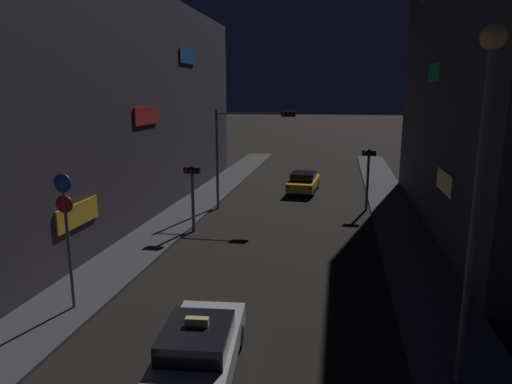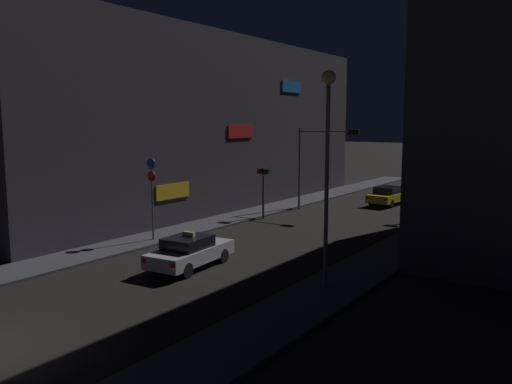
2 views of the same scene
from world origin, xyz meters
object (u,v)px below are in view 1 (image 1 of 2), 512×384
object	(u,v)px
traffic_light_left_kerb	(192,184)
traffic_light_right_kerb	(368,166)
sign_pole_left	(67,229)
taxi	(198,350)
street_lamp_near_block	(482,147)
traffic_light_overhead	(245,139)
far_car	(304,182)

from	to	relation	value
traffic_light_left_kerb	traffic_light_right_kerb	xyz separation A→B (m)	(8.82, 6.00, 0.19)
traffic_light_left_kerb	traffic_light_right_kerb	distance (m)	10.67
traffic_light_right_kerb	sign_pole_left	world-z (taller)	sign_pole_left
traffic_light_left_kerb	sign_pole_left	size ratio (longest dim) A/B	0.78
taxi	sign_pole_left	size ratio (longest dim) A/B	1.05
sign_pole_left	taxi	bearing A→B (deg)	-27.80
traffic_light_right_kerb	street_lamp_near_block	distance (m)	17.02
taxi	traffic_light_overhead	distance (m)	16.77
far_car	sign_pole_left	world-z (taller)	sign_pole_left
taxi	traffic_light_overhead	xyz separation A→B (m)	(-2.21, 16.25, 3.53)
far_car	traffic_light_right_kerb	bearing A→B (deg)	-47.00
street_lamp_near_block	sign_pole_left	bearing A→B (deg)	170.79
traffic_light_right_kerb	street_lamp_near_block	xyz separation A→B (m)	(1.27, -16.69, 3.09)
traffic_light_left_kerb	far_car	bearing A→B (deg)	65.57
traffic_light_left_kerb	street_lamp_near_block	world-z (taller)	street_lamp_near_block
traffic_light_right_kerb	sign_pole_left	bearing A→B (deg)	-123.75
taxi	sign_pole_left	world-z (taller)	sign_pole_left
traffic_light_overhead	traffic_light_right_kerb	size ratio (longest dim) A/B	1.61
taxi	traffic_light_left_kerb	xyz separation A→B (m)	(-3.90, 11.52, 1.72)
taxi	traffic_light_right_kerb	world-z (taller)	traffic_light_right_kerb
far_car	sign_pole_left	distance (m)	20.24
traffic_light_overhead	sign_pole_left	world-z (taller)	traffic_light_overhead
far_car	street_lamp_near_block	world-z (taller)	street_lamp_near_block
far_car	street_lamp_near_block	size ratio (longest dim) A/B	0.56
far_car	street_lamp_near_block	distance (m)	22.33
taxi	sign_pole_left	bearing A→B (deg)	152.20
far_car	traffic_light_overhead	size ratio (longest dim) A/B	0.77
far_car	traffic_light_overhead	bearing A→B (deg)	-118.10
traffic_light_left_kerb	taxi	bearing A→B (deg)	-71.32
traffic_light_overhead	taxi	bearing A→B (deg)	-82.27
traffic_light_left_kerb	sign_pole_left	bearing A→B (deg)	-97.18
far_car	street_lamp_near_block	bearing A→B (deg)	-75.72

